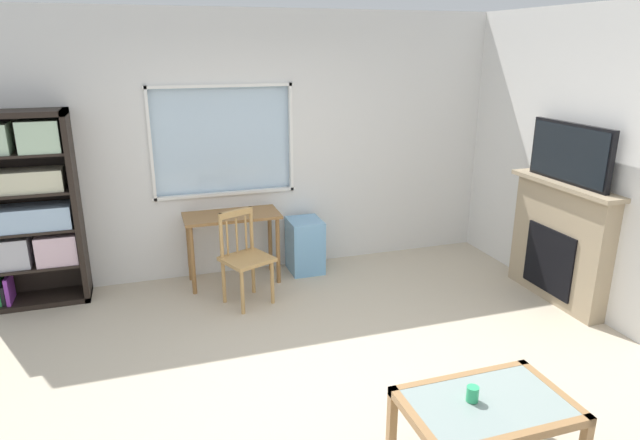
% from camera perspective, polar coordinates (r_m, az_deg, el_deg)
% --- Properties ---
extents(ground, '(6.40, 5.66, 0.02)m').
position_cam_1_polar(ground, '(4.29, -0.12, -16.21)').
color(ground, beige).
extents(wall_back_with_window, '(5.40, 0.15, 2.73)m').
position_cam_1_polar(wall_back_with_window, '(5.92, -6.88, 7.58)').
color(wall_back_with_window, silver).
rests_on(wall_back_with_window, ground).
extents(wall_right, '(0.12, 4.86, 2.73)m').
position_cam_1_polar(wall_right, '(5.23, 30.06, 4.07)').
color(wall_right, silver).
rests_on(wall_right, ground).
extents(bookshelf, '(0.90, 0.38, 1.83)m').
position_cam_1_polar(bookshelf, '(5.76, -28.02, 1.37)').
color(bookshelf, black).
rests_on(bookshelf, ground).
extents(desk_under_window, '(0.96, 0.46, 0.74)m').
position_cam_1_polar(desk_under_window, '(5.71, -9.06, -0.58)').
color(desk_under_window, olive).
rests_on(desk_under_window, ground).
extents(wooden_chair, '(0.54, 0.53, 0.90)m').
position_cam_1_polar(wooden_chair, '(5.29, -7.77, -3.78)').
color(wooden_chair, tan).
rests_on(wooden_chair, ground).
extents(plastic_drawer_unit, '(0.35, 0.40, 0.58)m').
position_cam_1_polar(plastic_drawer_unit, '(6.03, -1.56, -2.64)').
color(plastic_drawer_unit, '#72ADDB').
rests_on(plastic_drawer_unit, ground).
extents(fireplace, '(0.26, 1.25, 1.17)m').
position_cam_1_polar(fireplace, '(5.73, 23.46, -2.10)').
color(fireplace, tan).
rests_on(fireplace, ground).
extents(tv, '(0.06, 0.97, 0.54)m').
position_cam_1_polar(tv, '(5.51, 24.40, 6.29)').
color(tv, black).
rests_on(tv, fireplace).
extents(coffee_table, '(0.96, 0.62, 0.45)m').
position_cam_1_polar(coffee_table, '(3.46, 16.84, -18.44)').
color(coffee_table, '#8C9E99').
rests_on(coffee_table, ground).
extents(sippy_cup, '(0.07, 0.07, 0.09)m').
position_cam_1_polar(sippy_cup, '(3.38, 15.47, -16.92)').
color(sippy_cup, '#33B770').
rests_on(sippy_cup, coffee_table).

